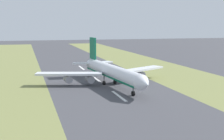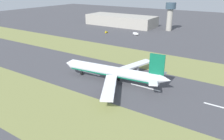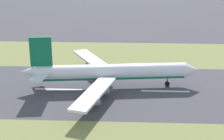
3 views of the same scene
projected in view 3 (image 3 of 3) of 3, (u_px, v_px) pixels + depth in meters
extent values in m
plane|color=#424247|center=(108.00, 90.00, 140.02)|extent=(800.00, 800.00, 0.00)
cube|color=olive|center=(113.00, 54.00, 182.25)|extent=(40.00, 600.00, 0.01)
cube|color=silver|center=(59.00, 89.00, 140.82)|extent=(1.20, 18.00, 0.01)
cube|color=silver|center=(165.00, 91.00, 139.09)|extent=(1.20, 18.00, 0.01)
cylinder|color=silver|center=(112.00, 72.00, 140.56)|extent=(12.27, 56.32, 6.00)
cone|color=silver|center=(192.00, 70.00, 142.47)|extent=(6.41, 5.63, 5.88)
cone|color=silver|center=(29.00, 72.00, 138.34)|extent=(5.74, 6.54, 5.10)
cube|color=#0F6647|center=(112.00, 76.00, 141.12)|extent=(11.72, 54.06, 0.70)
cube|color=silver|center=(92.00, 60.00, 156.82)|extent=(28.35, 19.10, 0.90)
cube|color=silver|center=(94.00, 93.00, 124.00)|extent=(29.55, 13.55, 0.90)
cylinder|color=#93939E|center=(101.00, 72.00, 149.89)|extent=(3.72, 5.13, 3.20)
cylinder|color=#93939E|center=(91.00, 65.00, 158.11)|extent=(3.72, 5.13, 3.20)
cylinder|color=#93939E|center=(102.00, 90.00, 133.01)|extent=(3.72, 5.13, 3.20)
cylinder|color=#93939E|center=(93.00, 101.00, 124.36)|extent=(3.72, 5.13, 3.20)
cube|color=#0F6647|center=(41.00, 52.00, 136.01)|extent=(1.70, 8.04, 11.00)
cube|color=silver|center=(44.00, 66.00, 143.74)|extent=(10.92, 8.15, 0.60)
cube|color=silver|center=(40.00, 76.00, 133.43)|extent=(10.68, 6.31, 0.60)
cylinder|color=#59595E|center=(167.00, 80.00, 143.16)|extent=(0.50, 0.50, 3.20)
cylinder|color=black|center=(167.00, 84.00, 143.71)|extent=(1.10, 1.89, 1.80)
cylinder|color=#59595E|center=(104.00, 79.00, 144.07)|extent=(0.50, 0.50, 3.20)
cylinder|color=black|center=(104.00, 83.00, 144.62)|extent=(1.10, 1.89, 1.80)
cylinder|color=#59595E|center=(104.00, 84.00, 139.20)|extent=(0.50, 0.50, 3.20)
cylinder|color=black|center=(104.00, 88.00, 139.74)|extent=(1.10, 1.89, 1.80)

